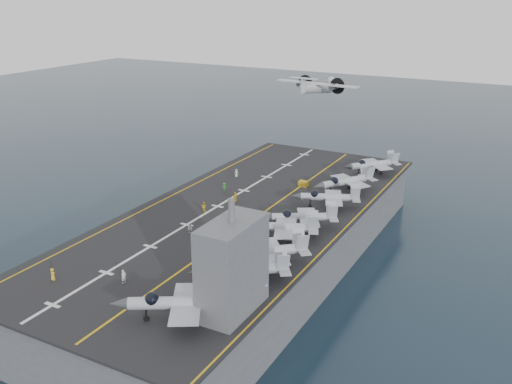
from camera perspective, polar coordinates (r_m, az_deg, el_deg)
The scene contains 27 objects.
ground at distance 107.90m, azimuth -1.01°, elevation -7.15°, with size 500.00×500.00×0.00m, color #142135.
hull at distance 105.74m, azimuth -1.03°, elevation -4.73°, with size 36.00×90.00×10.00m, color #56595E.
flight_deck at distance 103.70m, azimuth -1.05°, elevation -2.11°, with size 38.00×92.00×0.40m, color black.
foul_line at distance 102.28m, azimuth 0.42°, elevation -2.29°, with size 0.35×90.00×0.02m, color gold.
landing_centerline at distance 106.49m, azimuth -3.87°, elevation -1.43°, with size 0.50×90.00×0.02m, color silver.
deck_edge_port at distance 112.40m, azimuth -8.63°, elevation -0.46°, with size 0.25×90.00×0.02m, color gold.
deck_edge_stbd at distance 96.59m, azimuth 8.59°, elevation -3.90°, with size 0.25×90.00×0.02m, color gold.
island_superstructure at distance 69.95m, azimuth -2.40°, elevation -6.44°, with size 5.00×10.00×15.00m, color #56595E, non-canonical shape.
fighter_jet_0 at distance 70.75m, azimuth -7.64°, elevation -10.81°, with size 17.89×16.09×5.18m, color gray, non-canonical shape.
fighter_jet_1 at distance 78.05m, azimuth -1.05°, elevation -7.69°, with size 16.61×15.48×4.80m, color #98A0A7, non-canonical shape.
fighter_jet_2 at distance 82.99m, azimuth 1.01°, elevation -5.87°, with size 17.11×16.56×4.98m, color gray, non-canonical shape.
fighter_jet_3 at distance 91.46m, azimuth 2.49°, elevation -3.43°, with size 16.42×13.94×4.83m, color gray, non-canonical shape.
fighter_jet_4 at distance 96.13m, azimuth 4.81°, elevation -2.42°, with size 15.45×13.80×4.48m, color gray, non-canonical shape.
fighter_jet_5 at distance 105.72m, azimuth 7.38°, elevation -0.45°, with size 15.01×12.74×4.42m, color #8E969D, non-canonical shape.
fighter_jet_6 at distance 114.48m, azimuth 9.08°, elevation 1.15°, with size 15.35×16.55×4.78m, color #9DA8AE, non-canonical shape.
fighter_jet_8 at distance 127.16m, azimuth 11.70°, elevation 2.80°, with size 15.29×15.48×4.54m, color #979DA5, non-canonical shape.
tow_cart_a at distance 83.89m, azimuth -5.36°, elevation -7.16°, with size 1.97×1.49×1.06m, color yellow, non-canonical shape.
tow_cart_b at distance 99.99m, azimuth 0.75°, elevation -2.45°, with size 2.15×1.46×1.25m, color yellow, non-canonical shape.
tow_cart_c at distance 117.21m, azimuth 4.76°, elevation 0.83°, with size 1.98×1.38×1.13m, color #BF931B, non-canonical shape.
crew_0 at distance 84.70m, azimuth -19.68°, elevation -7.76°, with size 1.27×1.06×1.81m, color yellow.
crew_2 at distance 103.99m, azimuth -5.24°, elevation -1.47°, with size 1.16×0.82×1.84m, color yellow.
crew_3 at distance 114.43m, azimuth -3.19°, elevation 0.53°, with size 1.14×1.16×1.63m, color #278F2B.
crew_4 at distance 107.97m, azimuth -2.06°, elevation -0.52°, with size 1.26×1.47×2.06m, color yellow.
crew_5 at distance 122.65m, azimuth -1.98°, elevation 1.90°, with size 1.20×1.27×1.76m, color silver.
crew_6 at distance 81.16m, azimuth -13.09°, elevation -8.24°, with size 1.09×1.36×1.98m, color silver.
crew_7 at distance 94.87m, azimuth -6.61°, elevation -3.66°, with size 1.14×0.81×1.82m, color silver.
transport_plane at distance 151.38m, azimuth 6.05°, elevation 10.22°, with size 24.61×18.00×5.48m, color silver, non-canonical shape.
Camera 1 is at (47.31, -83.89, 48.65)m, focal length 40.00 mm.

